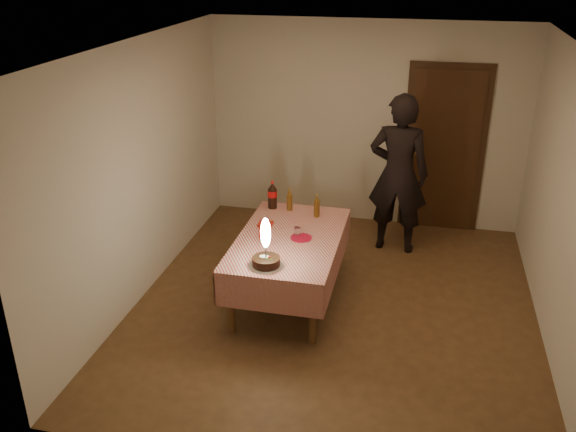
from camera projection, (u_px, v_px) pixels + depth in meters
The scene contains 12 objects.
ground at pixel (334, 305), 6.26m from camera, with size 4.00×4.50×0.01m, color brown.
room_shell at pixel (345, 149), 5.65m from camera, with size 4.04×4.54×2.62m.
dining_table at pixel (289, 246), 6.17m from camera, with size 1.02×1.72×0.69m.
birthday_cake at pixel (266, 253), 5.54m from camera, with size 0.32×0.32×0.48m.
red_plate at pixel (301, 238), 6.11m from camera, with size 0.22×0.22×0.01m, color #A50B25.
red_cup at pixel (263, 233), 6.11m from camera, with size 0.08×0.08×0.10m, color #B80C0C.
clear_cup at pixel (297, 232), 6.15m from camera, with size 0.07×0.07×0.09m, color silver.
napkin_stack at pixel (266, 224), 6.41m from camera, with size 0.15×0.15×0.02m, color red.
cola_bottle at pixel (272, 195), 6.76m from camera, with size 0.10×0.10×0.32m.
amber_bottle_left at pixel (290, 200), 6.72m from camera, with size 0.06×0.06×0.25m.
amber_bottle_right at pixel (317, 207), 6.56m from camera, with size 0.06×0.06×0.25m.
photographer at pixel (398, 174), 7.07m from camera, with size 0.73×0.51×1.91m.
Camera 1 is at (0.73, -5.32, 3.38)m, focal length 38.00 mm.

